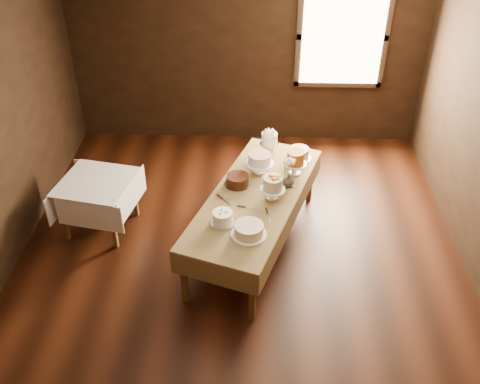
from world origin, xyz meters
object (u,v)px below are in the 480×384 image
Objects in this scene: cake_speckled at (299,154)px; display_table at (255,199)px; cake_chocolate at (238,180)px; cake_cream at (249,230)px; side_table at (96,187)px; cake_server_c at (262,181)px; flower_vase at (288,181)px; cake_server_b at (269,218)px; cake_server_d at (288,188)px; cake_swirl at (223,218)px; cake_flowers at (273,189)px; cake_server_a at (253,208)px; cake_caramel at (295,164)px; cake_lattice at (260,164)px; cake_server_e at (226,202)px; cake_meringue at (269,142)px.

display_table is at bearing -123.94° from cake_speckled.
cake_cream reaches higher than cake_chocolate.
side_table is 3.91× the size of cake_server_c.
cake_chocolate is 0.56m from flower_vase.
cake_server_d is at bearing 147.68° from cake_server_b.
cake_swirl is 1.92× the size of flower_vase.
cake_speckled is at bearing 67.94° from cake_flowers.
cake_server_a reaches higher than display_table.
display_table is 18.26× the size of flower_vase.
cake_swirl is at bearing -129.68° from cake_caramel.
cake_lattice is 0.87m from cake_server_b.
cake_cream is at bearing -110.98° from cake_flowers.
cake_speckled is at bearing 39.00° from cake_chocolate.
cake_speckled is 0.84× the size of cake_lattice.
cake_lattice reaches higher than side_table.
cake_caramel is at bearing 149.85° from cake_server_b.
cake_server_e is at bearing 87.77° from cake_swirl.
display_table is 10.32× the size of cake_server_d.
cake_speckled reaches higher than side_table.
cake_lattice is 0.52m from cake_flowers.
cake_caramel is at bearing -101.58° from cake_speckled.
cake_meringue is at bearing 64.51° from cake_chocolate.
display_table is at bearing -170.21° from cake_server_b.
cake_server_e is at bearing -120.72° from cake_lattice.
cake_meringue is at bearing 76.68° from cake_lattice.
cake_server_c is (0.13, 0.95, -0.05)m from cake_cream.
cake_server_a is 0.53m from cake_server_c.
cake_chocolate is (-0.24, -0.26, -0.05)m from cake_lattice.
cake_flowers is (0.03, -0.99, 0.01)m from cake_meringue.
cake_flowers is at bearing -31.96° from cake_chocolate.
cake_meringue is 1.18m from cake_server_e.
display_table is at bearing -152.37° from flower_vase.
cake_caramel is at bearing -2.22° from cake_lattice.
cake_lattice is 0.70m from cake_server_e.
cake_server_c is at bearing 108.33° from cake_flowers.
cake_server_a is 0.59m from flower_vase.
side_table is (-1.83, 0.27, -0.07)m from display_table.
cake_server_a is (-0.21, -0.20, -0.12)m from cake_flowers.
cake_server_b is (-0.37, -1.17, -0.06)m from cake_speckled.
cake_swirl reaches higher than cake_server_d.
cake_server_a is (-0.54, -1.02, -0.06)m from cake_speckled.
cake_swirl is at bearing -123.63° from cake_speckled.
cake_cream is at bearing -28.01° from side_table.
flower_vase is (0.69, 0.68, 0.00)m from cake_swirl.
cake_caramel reaches higher than cake_swirl.
cake_server_a is at bearing -98.77° from cake_meringue.
cake_server_e reaches higher than side_table.
cake_chocolate reaches higher than cake_server_b.
cake_meringue reaches higher than cake_server_a.
cake_lattice is at bearing 176.58° from cake_server_b.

